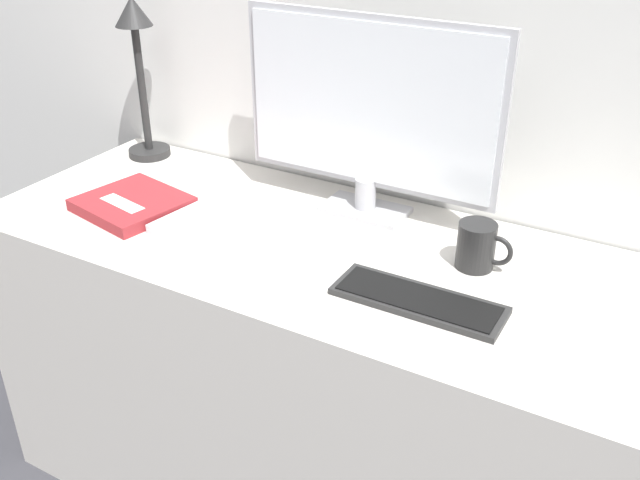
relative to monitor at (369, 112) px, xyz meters
name	(u,v)px	position (x,y,z in m)	size (l,w,h in m)	color
desk	(312,382)	(-0.03, -0.18, -0.61)	(1.48, 0.58, 0.75)	silver
monitor	(369,112)	(0.00, 0.00, 0.00)	(0.59, 0.11, 0.44)	#B7B7BC
keyboard	(418,300)	(0.25, -0.29, -0.23)	(0.31, 0.11, 0.01)	#282828
laptop	(236,232)	(-0.19, -0.24, -0.22)	(0.35, 0.27, 0.02)	silver
ereader	(243,223)	(-0.18, -0.23, -0.21)	(0.14, 0.21, 0.01)	white
desk_lamp	(138,58)	(-0.66, 0.02, 0.03)	(0.11, 0.11, 0.41)	#282828
notebook	(132,204)	(-0.47, -0.25, -0.22)	(0.25, 0.24, 0.03)	maroon
coffee_mug	(477,246)	(0.30, -0.11, -0.19)	(0.11, 0.07, 0.09)	black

